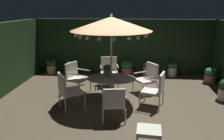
# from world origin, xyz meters

# --- Properties ---
(ground_plane) EXTENTS (7.96, 6.71, 0.02)m
(ground_plane) POSITION_xyz_m (0.00, 0.00, -0.01)
(ground_plane) COLOR brown
(hedge_backdrop_rear) EXTENTS (7.96, 0.30, 2.28)m
(hedge_backdrop_rear) POSITION_xyz_m (0.00, 3.20, 1.14)
(hedge_backdrop_rear) COLOR #1E331C
(hedge_backdrop_rear) RESTS_ON ground_plane
(patio_dining_table) EXTENTS (1.50, 1.13, 0.71)m
(patio_dining_table) POSITION_xyz_m (-0.24, 0.13, 0.56)
(patio_dining_table) COLOR silver
(patio_dining_table) RESTS_ON ground_plane
(patio_umbrella) EXTENTS (2.33, 2.33, 2.58)m
(patio_umbrella) POSITION_xyz_m (-0.24, 0.13, 2.30)
(patio_umbrella) COLOR silver
(patio_umbrella) RESTS_ON ground_plane
(centerpiece_planter) EXTENTS (0.27, 0.27, 0.39)m
(centerpiece_planter) POSITION_xyz_m (-0.37, 0.31, 0.93)
(centerpiece_planter) COLOR tan
(centerpiece_planter) RESTS_ON patio_dining_table
(patio_chair_north) EXTENTS (0.71, 0.66, 1.03)m
(patio_chair_north) POSITION_xyz_m (-0.44, 1.47, 0.60)
(patio_chair_north) COLOR silver
(patio_chair_north) RESTS_ON ground_plane
(patio_chair_northeast) EXTENTS (0.79, 0.83, 1.00)m
(patio_chair_northeast) POSITION_xyz_m (-1.48, 0.69, 0.58)
(patio_chair_northeast) COLOR silver
(patio_chair_northeast) RESTS_ON ground_plane
(patio_chair_east) EXTENTS (0.80, 0.80, 1.04)m
(patio_chair_east) POSITION_xyz_m (-1.36, -0.63, 0.60)
(patio_chair_east) COLOR silver
(patio_chair_east) RESTS_ON ground_plane
(patio_chair_southeast) EXTENTS (0.65, 0.66, 0.92)m
(patio_chair_southeast) POSITION_xyz_m (-0.05, -1.21, 0.53)
(patio_chair_southeast) COLOR beige
(patio_chair_southeast) RESTS_ON ground_plane
(patio_chair_south) EXTENTS (0.73, 0.74, 1.02)m
(patio_chair_south) POSITION_xyz_m (1.06, -0.29, 0.58)
(patio_chair_south) COLOR silver
(patio_chair_south) RESTS_ON ground_plane
(patio_chair_southwest) EXTENTS (0.83, 0.84, 0.98)m
(patio_chair_southwest) POSITION_xyz_m (0.91, 0.86, 0.55)
(patio_chair_southwest) COLOR silver
(patio_chair_southwest) RESTS_ON ground_plane
(ottoman_footrest) EXTENTS (0.52, 0.48, 0.43)m
(ottoman_footrest) POSITION_xyz_m (0.74, -2.25, 0.37)
(ottoman_footrest) COLOR beige
(ottoman_footrest) RESTS_ON ground_plane
(potted_plant_right_near) EXTENTS (0.42, 0.42, 0.58)m
(potted_plant_right_near) POSITION_xyz_m (3.31, 2.04, 0.30)
(potted_plant_right_near) COLOR #AD5C49
(potted_plant_right_near) RESTS_ON ground_plane
(potted_plant_left_near) EXTENTS (0.51, 0.51, 0.61)m
(potted_plant_left_near) POSITION_xyz_m (0.18, 2.82, 0.32)
(potted_plant_left_near) COLOR #B06148
(potted_plant_left_near) RESTS_ON ground_plane
(potted_plant_back_left) EXTENTS (0.37, 0.37, 0.59)m
(potted_plant_back_left) POSITION_xyz_m (-2.17, 2.57, 0.31)
(potted_plant_back_left) COLOR tan
(potted_plant_back_left) RESTS_ON ground_plane
(potted_plant_left_far) EXTENTS (0.37, 0.38, 0.53)m
(potted_plant_left_far) POSITION_xyz_m (-0.62, 2.57, 0.27)
(potted_plant_left_far) COLOR #B05D4A
(potted_plant_left_far) RESTS_ON ground_plane
(potted_plant_right_far) EXTENTS (0.35, 0.35, 0.63)m
(potted_plant_right_far) POSITION_xyz_m (1.02, 2.65, 0.33)
(potted_plant_right_far) COLOR tan
(potted_plant_right_far) RESTS_ON ground_plane
(potted_plant_back_center) EXTENTS (0.36, 0.36, 0.59)m
(potted_plant_back_center) POSITION_xyz_m (2.04, 2.79, 0.30)
(potted_plant_back_center) COLOR beige
(potted_plant_back_center) RESTS_ON ground_plane
(potted_plant_back_right) EXTENTS (0.39, 0.39, 0.61)m
(potted_plant_back_right) POSITION_xyz_m (-3.04, 2.71, 0.31)
(potted_plant_back_right) COLOR tan
(potted_plant_back_right) RESTS_ON ground_plane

